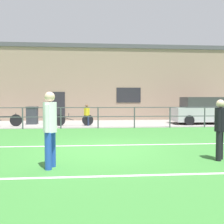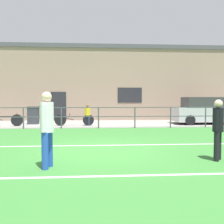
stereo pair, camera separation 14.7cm
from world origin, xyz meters
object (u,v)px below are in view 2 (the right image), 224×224
at_px(soccer_ball_spare, 48,130).
at_px(player_goalkeeper, 218,126).
at_px(spectator_child, 87,114).
at_px(parked_car_red, 206,111).
at_px(trash_bin_0, 33,115).
at_px(bicycle_parked_0, 74,120).
at_px(player_striker, 47,125).
at_px(bicycle_parked_2, 3,120).

bearing_deg(soccer_ball_spare, player_goalkeeper, -48.36).
bearing_deg(spectator_child, parked_car_red, -158.56).
xyz_separation_m(soccer_ball_spare, trash_bin_0, (-1.57, 3.90, 0.46)).
xyz_separation_m(bicycle_parked_0, trash_bin_0, (-2.64, 1.21, 0.21)).
bearing_deg(parked_car_red, soccer_ball_spare, -160.42).
height_order(parked_car_red, trash_bin_0, parked_car_red).
distance_m(player_striker, bicycle_parked_2, 10.12).
relative_size(bicycle_parked_0, trash_bin_0, 2.10).
bearing_deg(bicycle_parked_2, parked_car_red, 2.94).
distance_m(spectator_child, trash_bin_0, 3.61).
height_order(spectator_child, trash_bin_0, spectator_child).
height_order(spectator_child, bicycle_parked_2, spectator_child).
xyz_separation_m(player_goalkeeper, bicycle_parked_0, (-4.34, 8.77, -0.53)).
relative_size(player_striker, spectator_child, 1.40).
height_order(soccer_ball_spare, parked_car_red, parked_car_red).
relative_size(player_goalkeeper, bicycle_parked_2, 0.69).
height_order(soccer_ball_spare, spectator_child, spectator_child).
distance_m(parked_car_red, trash_bin_0, 10.92).
xyz_separation_m(player_goalkeeper, parked_car_red, (3.93, 9.40, -0.08)).
height_order(player_striker, bicycle_parked_0, player_striker).
bearing_deg(spectator_child, bicycle_parked_0, 17.75).
relative_size(player_striker, soccer_ball_spare, 8.15).
bearing_deg(bicycle_parked_0, parked_car_red, 4.39).
xyz_separation_m(player_striker, bicycle_parked_0, (-0.05, 9.21, -0.64)).
bearing_deg(bicycle_parked_2, player_striker, -65.73).
distance_m(soccer_ball_spare, bicycle_parked_2, 4.06).
bearing_deg(bicycle_parked_2, trash_bin_0, 39.68).
distance_m(player_goalkeeper, bicycle_parked_2, 12.18).
relative_size(soccer_ball_spare, parked_car_red, 0.05).
bearing_deg(soccer_ball_spare, spectator_child, 55.79).
relative_size(player_goalkeeper, trash_bin_0, 1.44).
height_order(player_goalkeeper, player_striker, player_striker).
distance_m(soccer_ball_spare, trash_bin_0, 4.23).
xyz_separation_m(spectator_child, trash_bin_0, (-3.40, 1.20, -0.16)).
xyz_separation_m(player_goalkeeper, soccer_ball_spare, (-5.41, 6.08, -0.79)).
distance_m(parked_car_red, bicycle_parked_0, 8.31).
xyz_separation_m(soccer_ball_spare, parked_car_red, (9.33, 3.32, 0.71)).
distance_m(player_goalkeeper, parked_car_red, 10.19).
distance_m(soccer_ball_spare, spectator_child, 3.32).
bearing_deg(parked_car_red, spectator_child, -175.26).
height_order(player_striker, trash_bin_0, player_striker).
height_order(bicycle_parked_0, bicycle_parked_2, bicycle_parked_2).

